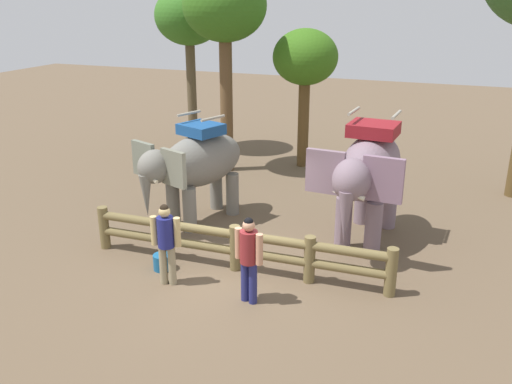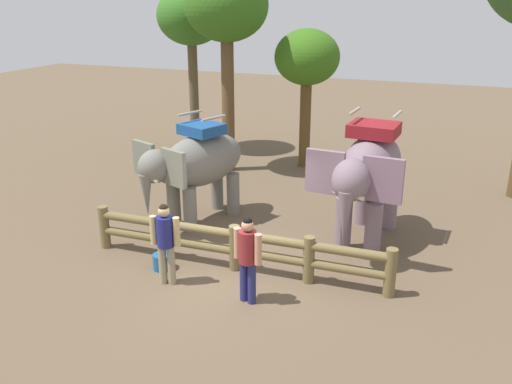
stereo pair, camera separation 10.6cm
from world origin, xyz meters
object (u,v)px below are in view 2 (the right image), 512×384
(log_fence, at_px, (235,245))
(tree_far_right, at_px, (191,19))
(feed_bucket, at_px, (162,262))
(tourist_man_in_blue, at_px, (248,254))
(tourist_woman_in_black, at_px, (165,238))
(tree_back_center, at_px, (226,10))
(tree_deep_back, at_px, (307,60))
(elephant_near_left, at_px, (197,163))
(elephant_center, at_px, (368,172))

(log_fence, xyz_separation_m, tree_far_right, (-5.39, 8.50, 4.33))
(feed_bucket, bearing_deg, log_fence, 20.92)
(tourist_man_in_blue, distance_m, tree_far_right, 12.09)
(tourist_woman_in_black, bearing_deg, feed_bucket, 131.00)
(tree_back_center, distance_m, tree_far_right, 2.92)
(tree_deep_back, bearing_deg, tourist_woman_in_black, -91.43)
(tree_far_right, height_order, feed_bucket, tree_far_right)
(tree_far_right, relative_size, tree_deep_back, 1.29)
(elephant_near_left, distance_m, feed_bucket, 3.15)
(tourist_man_in_blue, relative_size, feed_bucket, 4.49)
(tourist_woman_in_black, bearing_deg, elephant_near_left, 106.10)
(elephant_center, bearing_deg, feed_bucket, -141.54)
(elephant_near_left, height_order, tourist_woman_in_black, elephant_near_left)
(elephant_near_left, bearing_deg, tree_back_center, 103.96)
(log_fence, xyz_separation_m, tourist_man_in_blue, (0.78, -1.14, 0.44))
(elephant_center, height_order, tree_deep_back, tree_deep_back)
(elephant_near_left, bearing_deg, log_fence, -47.13)
(feed_bucket, bearing_deg, tourist_woman_in_black, -49.00)
(log_fence, bearing_deg, tourist_man_in_blue, -55.53)
(elephant_center, bearing_deg, tourist_man_in_blue, -113.63)
(feed_bucket, bearing_deg, tourist_man_in_blue, -13.71)
(log_fence, relative_size, tree_deep_back, 1.47)
(elephant_near_left, height_order, elephant_center, elephant_center)
(elephant_center, relative_size, feed_bucket, 9.33)
(elephant_near_left, distance_m, tree_deep_back, 6.39)
(tree_back_center, xyz_separation_m, feed_bucket, (1.62, -7.26, -5.13))
(tourist_woman_in_black, distance_m, tree_deep_back, 9.57)
(elephant_near_left, bearing_deg, elephant_center, 4.54)
(elephant_center, height_order, tree_far_right, tree_far_right)
(elephant_near_left, bearing_deg, tourist_man_in_blue, -49.80)
(elephant_center, xyz_separation_m, tree_deep_back, (-3.23, 5.58, 1.89))
(feed_bucket, bearing_deg, elephant_center, 38.46)
(log_fence, xyz_separation_m, elephant_center, (2.39, 2.52, 1.20))
(elephant_center, bearing_deg, tourist_woman_in_black, -133.78)
(log_fence, relative_size, tree_far_right, 1.14)
(tourist_man_in_blue, bearing_deg, elephant_near_left, 130.20)
(tourist_woman_in_black, height_order, feed_bucket, tourist_woman_in_black)
(tourist_woman_in_black, relative_size, tree_back_center, 0.27)
(elephant_near_left, bearing_deg, tourist_woman_in_black, -73.90)
(log_fence, xyz_separation_m, tourist_woman_in_black, (-1.08, -1.09, 0.44))
(tourist_man_in_blue, xyz_separation_m, tree_deep_back, (-1.63, 9.25, 2.65))
(tourist_woman_in_black, xyz_separation_m, tree_far_right, (-4.31, 9.59, 3.89))
(log_fence, bearing_deg, tree_back_center, 115.16)
(feed_bucket, bearing_deg, tree_deep_back, 85.57)
(tree_back_center, distance_m, feed_bucket, 9.04)
(elephant_near_left, relative_size, tourist_man_in_blue, 1.90)
(elephant_near_left, xyz_separation_m, tree_back_center, (-1.12, 4.51, 3.68))
(tree_back_center, xyz_separation_m, tree_deep_back, (2.29, 1.43, -1.61))
(tourist_man_in_blue, xyz_separation_m, tree_back_center, (-3.92, 7.82, 4.26))
(tourist_man_in_blue, bearing_deg, tourist_woman_in_black, 178.40)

